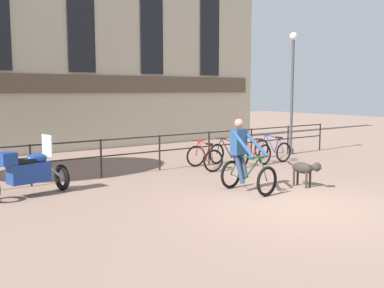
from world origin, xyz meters
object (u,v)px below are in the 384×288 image
object	(u,v)px
dog	(305,169)
parked_motorcycle	(28,171)
parked_bicycle_near_lamp	(204,157)
parked_bicycle_mid_left	(229,155)
cyclist_with_bike	(244,159)
parked_bicycle_mid_right	(252,152)
parked_bicycle_far_end	(272,150)
street_lamp	(292,87)

from	to	relation	value
dog	parked_motorcycle	bearing A→B (deg)	147.86
dog	parked_bicycle_near_lamp	distance (m)	3.47
parked_bicycle_near_lamp	parked_bicycle_mid_left	distance (m)	0.98
cyclist_with_bike	dog	bearing A→B (deg)	-26.46
dog	parked_motorcycle	world-z (taller)	parked_motorcycle
cyclist_with_bike	parked_bicycle_mid_right	distance (m)	4.18
parked_bicycle_near_lamp	parked_bicycle_far_end	xyz separation A→B (m)	(2.94, -0.00, 0.00)
parked_bicycle_near_lamp	parked_bicycle_mid_right	xyz separation A→B (m)	(1.96, 0.00, -0.00)
parked_motorcycle	parked_bicycle_near_lamp	world-z (taller)	parked_motorcycle
parked_bicycle_mid_left	parked_bicycle_mid_right	world-z (taller)	same
parked_bicycle_mid_right	street_lamp	world-z (taller)	street_lamp
cyclist_with_bike	parked_bicycle_mid_right	size ratio (longest dim) A/B	1.42
street_lamp	cyclist_with_bike	bearing A→B (deg)	-148.44
parked_bicycle_mid_left	parked_bicycle_mid_right	distance (m)	0.98
cyclist_with_bike	parked_bicycle_far_end	world-z (taller)	cyclist_with_bike
parked_bicycle_far_end	street_lamp	world-z (taller)	street_lamp
cyclist_with_bike	parked_bicycle_mid_left	world-z (taller)	cyclist_with_bike
dog	cyclist_with_bike	bearing A→B (deg)	155.12
parked_bicycle_mid_right	parked_motorcycle	bearing A→B (deg)	-6.04
parked_motorcycle	parked_bicycle_mid_left	bearing A→B (deg)	-95.46
parked_motorcycle	parked_bicycle_near_lamp	xyz separation A→B (m)	(5.28, 0.33, -0.20)
parked_bicycle_mid_left	parked_bicycle_far_end	bearing A→B (deg)	174.04
parked_bicycle_far_end	parked_bicycle_near_lamp	bearing A→B (deg)	2.69
parked_bicycle_far_end	parked_motorcycle	bearing A→B (deg)	5.00
parked_bicycle_far_end	parked_bicycle_mid_right	bearing A→B (deg)	2.69
parked_motorcycle	street_lamp	bearing A→B (deg)	-93.05
parked_bicycle_mid_right	parked_bicycle_far_end	xyz separation A→B (m)	(0.98, -0.00, 0.00)
cyclist_with_bike	parked_bicycle_mid_right	world-z (taller)	cyclist_with_bike
cyclist_with_bike	parked_bicycle_far_end	bearing A→B (deg)	30.31
parked_motorcycle	parked_bicycle_far_end	xyz separation A→B (m)	(8.21, 0.33, -0.20)
parked_motorcycle	parked_bicycle_far_end	bearing A→B (deg)	-96.18
dog	parked_bicycle_mid_right	bearing A→B (deg)	62.45
dog	parked_bicycle_mid_left	bearing A→B (deg)	77.31
cyclist_with_bike	parked_bicycle_far_end	xyz separation A→B (m)	(4.01, 2.85, -0.41)
parked_motorcycle	street_lamp	distance (m)	10.06
parked_bicycle_mid_left	parked_bicycle_far_end	size ratio (longest dim) A/B	1.03
cyclist_with_bike	street_lamp	bearing A→B (deg)	26.44
parked_bicycle_mid_left	parked_bicycle_far_end	world-z (taller)	same
parked_bicycle_mid_right	street_lamp	size ratio (longest dim) A/B	0.27
parked_motorcycle	cyclist_with_bike	bearing A→B (deg)	-129.46
parked_motorcycle	parked_bicycle_mid_right	distance (m)	7.25
dog	parked_bicycle_mid_right	size ratio (longest dim) A/B	0.85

